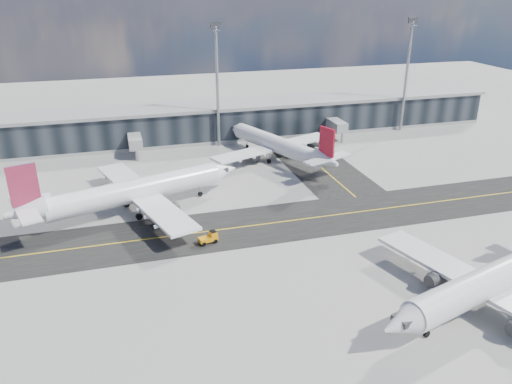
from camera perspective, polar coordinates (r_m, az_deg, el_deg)
The scene contains 9 objects.
ground at distance 80.13m, azimuth 2.95°, elevation -4.77°, with size 300.00×300.00×0.00m, color gray.
taxiway_lanes at distance 90.39m, azimuth 3.13°, elevation -1.39°, with size 180.00×63.00×0.03m.
terminal_concourse at distance 128.47m, azimuth -4.92°, elevation 7.96°, with size 152.00×19.80×8.80m.
floodlight_masts at distance 119.28m, azimuth -4.46°, elevation 12.48°, with size 102.50×0.70×28.90m.
airliner_af at distance 87.98m, azimuth -13.89°, elevation 0.06°, with size 40.05×34.54×12.12m.
airliner_redtail at distance 111.38m, azimuth 2.51°, elevation 5.39°, with size 30.81×35.62×10.94m.
airliner_near at distance 68.60m, azimuth 25.78°, elevation -8.87°, with size 37.46×32.27×11.28m.
baggage_tug at distance 77.33m, azimuth -5.32°, elevation -5.18°, with size 3.13×2.03×1.81m.
service_van at distance 120.18m, azimuth 8.15°, elevation 5.12°, with size 2.75×5.97×1.66m, color white.
Camera 1 is at (-23.35, -66.93, 37.35)m, focal length 35.00 mm.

